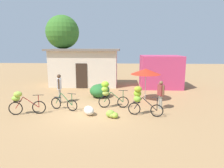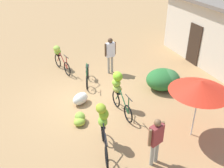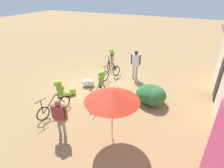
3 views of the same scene
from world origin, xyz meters
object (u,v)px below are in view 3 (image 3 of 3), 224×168
object	(u,v)px
bicycle_center_loaded	(100,83)
person_bystander	(136,62)
bicycle_leftmost	(111,56)
bicycle_by_shop	(58,94)
market_umbrella	(112,96)
person_vendor	(60,115)
banana_pile_on_ground	(71,92)
produce_sack	(88,83)
bicycle_near_pile	(111,73)

from	to	relation	value
bicycle_center_loaded	person_bystander	xyz separation A→B (m)	(-2.91, 0.77, 0.19)
bicycle_leftmost	person_bystander	world-z (taller)	person_bystander
bicycle_leftmost	bicycle_by_shop	bearing A→B (deg)	2.30
bicycle_leftmost	market_umbrella	bearing A→B (deg)	25.74
bicycle_leftmost	person_vendor	world-z (taller)	person_vendor
market_umbrella	person_bystander	distance (m)	5.25
person_vendor	person_bystander	bearing A→B (deg)	171.69
market_umbrella	bicycle_by_shop	size ratio (longest dim) A/B	1.19
banana_pile_on_ground	produce_sack	distance (m)	1.21
bicycle_leftmost	bicycle_near_pile	distance (m)	2.07
bicycle_center_loaded	person_vendor	bearing A→B (deg)	-1.43
person_vendor	person_bystander	size ratio (longest dim) A/B	0.89
bicycle_near_pile	person_vendor	bearing A→B (deg)	5.23
bicycle_near_pile	bicycle_by_shop	bearing A→B (deg)	-8.92
market_umbrella	person_bystander	bearing A→B (deg)	-170.04
bicycle_leftmost	produce_sack	bearing A→B (deg)	2.71
bicycle_by_shop	person_bystander	bearing A→B (deg)	157.10
market_umbrella	banana_pile_on_ground	distance (m)	4.10
banana_pile_on_ground	person_bystander	xyz separation A→B (m)	(-3.24, 2.34, 0.91)
bicycle_center_loaded	person_bystander	world-z (taller)	person_bystander
bicycle_center_loaded	produce_sack	xyz separation A→B (m)	(-0.84, -1.24, -0.65)
produce_sack	person_vendor	xyz separation A→B (m)	(3.68, 1.16, 0.71)
person_bystander	bicycle_near_pile	bearing A→B (deg)	-64.40
banana_pile_on_ground	bicycle_leftmost	bearing A→B (deg)	177.74
market_umbrella	produce_sack	size ratio (longest dim) A/B	2.84
bicycle_leftmost	produce_sack	world-z (taller)	bicycle_leftmost
bicycle_by_shop	market_umbrella	bearing A→B (deg)	78.87
market_umbrella	person_bystander	size ratio (longest dim) A/B	1.15
market_umbrella	bicycle_by_shop	world-z (taller)	market_umbrella
banana_pile_on_ground	person_vendor	world-z (taller)	person_vendor
market_umbrella	person_bystander	xyz separation A→B (m)	(-5.12, -0.90, -0.75)
bicycle_center_loaded	person_vendor	world-z (taller)	person_vendor
bicycle_by_shop	produce_sack	distance (m)	2.57
bicycle_center_loaded	bicycle_by_shop	xyz separation A→B (m)	(1.65, -1.16, -0.03)
person_bystander	market_umbrella	bearing A→B (deg)	9.96
bicycle_near_pile	bicycle_by_shop	xyz separation A→B (m)	(3.94, -0.62, 0.50)
bicycle_near_pile	bicycle_by_shop	size ratio (longest dim) A/B	0.93
person_vendor	person_bystander	xyz separation A→B (m)	(-5.75, 0.84, 0.13)
banana_pile_on_ground	person_bystander	bearing A→B (deg)	144.19
market_umbrella	bicycle_center_loaded	world-z (taller)	market_umbrella
bicycle_center_loaded	bicycle_by_shop	distance (m)	2.02
bicycle_by_shop	person_vendor	world-z (taller)	person_vendor
bicycle_by_shop	produce_sack	bearing A→B (deg)	-178.24
market_umbrella	person_vendor	bearing A→B (deg)	-70.07
market_umbrella	produce_sack	world-z (taller)	market_umbrella
produce_sack	person_vendor	size ratio (longest dim) A/B	0.46
bicycle_near_pile	bicycle_by_shop	distance (m)	4.02
bicycle_center_loaded	market_umbrella	bearing A→B (deg)	37.05
market_umbrella	person_vendor	distance (m)	2.05
market_umbrella	bicycle_leftmost	xyz separation A→B (m)	(-6.35, -3.06, -1.11)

